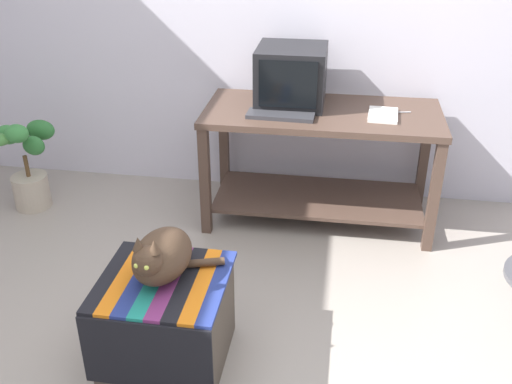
# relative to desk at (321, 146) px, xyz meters

# --- Properties ---
(back_wall) EXTENTS (8.00, 0.10, 2.60)m
(back_wall) POSITION_rel_desk_xyz_m (-0.26, 0.45, 0.79)
(back_wall) COLOR silver
(back_wall) RESTS_ON ground_plane
(desk) EXTENTS (1.45, 0.68, 0.75)m
(desk) POSITION_rel_desk_xyz_m (0.00, 0.00, 0.00)
(desk) COLOR #4C382D
(desk) RESTS_ON ground_plane
(tv_monitor) EXTENTS (0.42, 0.43, 0.36)m
(tv_monitor) POSITION_rel_desk_xyz_m (-0.21, 0.10, 0.41)
(tv_monitor) COLOR black
(tv_monitor) RESTS_ON desk
(keyboard) EXTENTS (0.40, 0.16, 0.02)m
(keyboard) POSITION_rel_desk_xyz_m (-0.24, -0.15, 0.25)
(keyboard) COLOR #333338
(keyboard) RESTS_ON desk
(book) EXTENTS (0.19, 0.25, 0.02)m
(book) POSITION_rel_desk_xyz_m (0.36, -0.05, 0.25)
(book) COLOR white
(book) RESTS_ON desk
(ottoman_with_blanket) EXTENTS (0.56, 0.55, 0.45)m
(ottoman_with_blanket) POSITION_rel_desk_xyz_m (-0.60, -1.44, -0.29)
(ottoman_with_blanket) COLOR #4C4238
(ottoman_with_blanket) RESTS_ON ground_plane
(cat) EXTENTS (0.39, 0.39, 0.27)m
(cat) POSITION_rel_desk_xyz_m (-0.60, -1.42, 0.05)
(cat) COLOR #473323
(cat) RESTS_ON ottoman_with_blanket
(potted_plant) EXTENTS (0.35, 0.36, 0.64)m
(potted_plant) POSITION_rel_desk_xyz_m (-1.94, -0.16, -0.20)
(potted_plant) COLOR #B7A893
(potted_plant) RESTS_ON ground_plane
(pen) EXTENTS (0.14, 0.04, 0.01)m
(pen) POSITION_rel_desk_xyz_m (0.46, 0.03, 0.24)
(pen) COLOR #B7B7BC
(pen) RESTS_ON desk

